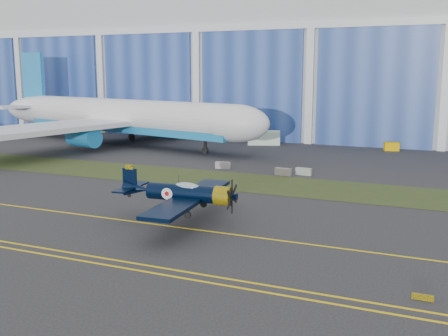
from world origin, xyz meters
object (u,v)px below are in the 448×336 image
at_px(warbird, 182,193).
at_px(jetliner, 123,80).
at_px(tug, 391,146).
at_px(shipping_container, 264,138).

xyz_separation_m(warbird, jetliner, (-31.90, 39.26, 8.68)).
distance_m(warbird, jetliner, 51.33).
bearing_deg(tug, shipping_container, 168.45).
relative_size(jetliner, shipping_container, 13.49).
bearing_deg(warbird, jetliner, 124.33).
height_order(jetliner, tug, jetliner).
relative_size(shipping_container, tug, 2.43).
bearing_deg(shipping_container, jetliner, -178.10).
bearing_deg(tug, jetliner, 178.23).
xyz_separation_m(warbird, shipping_container, (-9.28, 48.62, -1.42)).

